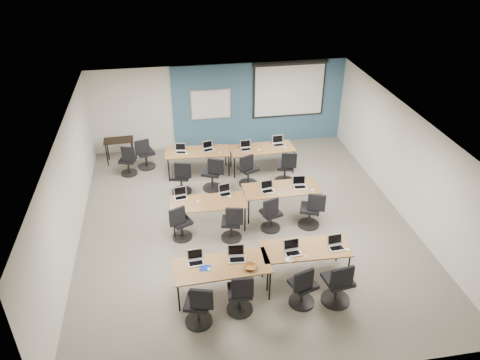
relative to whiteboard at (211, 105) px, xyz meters
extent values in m
cube|color=#6B6354|center=(0.30, -4.43, -1.45)|extent=(8.00, 9.00, 0.02)
cube|color=white|center=(0.30, -4.43, 1.25)|extent=(8.00, 9.00, 0.02)
cube|color=beige|center=(0.30, 0.07, -0.10)|extent=(8.00, 0.04, 2.70)
cube|color=beige|center=(0.30, -8.93, -0.10)|extent=(8.00, 0.04, 2.70)
cube|color=beige|center=(-3.70, -4.43, -0.10)|extent=(0.04, 9.00, 2.70)
cube|color=beige|center=(4.30, -4.43, -0.10)|extent=(0.04, 9.00, 2.70)
cube|color=#3D5977|center=(1.55, 0.04, -0.10)|extent=(5.50, 0.04, 2.70)
cube|color=beige|center=(0.00, 0.00, 0.00)|extent=(1.28, 0.02, 0.98)
cube|color=white|center=(0.00, -0.01, 0.00)|extent=(1.20, 0.02, 0.90)
cube|color=black|center=(2.50, -0.02, 0.35)|extent=(2.32, 0.03, 1.82)
cube|color=white|center=(2.50, -0.03, 0.31)|extent=(2.20, 0.02, 1.62)
cylinder|color=black|center=(2.50, -0.03, 1.19)|extent=(2.40, 0.10, 0.10)
cube|color=olive|center=(-0.58, -6.72, -0.73)|extent=(1.91, 0.80, 0.03)
cylinder|color=black|center=(-1.48, -7.05, -1.10)|extent=(0.04, 0.04, 0.70)
cylinder|color=black|center=(0.31, -7.05, -1.10)|extent=(0.04, 0.04, 0.70)
cylinder|color=black|center=(-1.48, -6.38, -1.10)|extent=(0.04, 0.04, 0.70)
cylinder|color=black|center=(0.31, -6.38, -1.10)|extent=(0.04, 0.04, 0.70)
cube|color=brown|center=(1.19, -6.47, -0.73)|extent=(1.84, 0.77, 0.03)
cylinder|color=black|center=(0.33, -6.79, -1.10)|extent=(0.04, 0.04, 0.70)
cylinder|color=black|center=(2.05, -6.79, -1.10)|extent=(0.04, 0.04, 0.70)
cylinder|color=black|center=(0.33, -6.15, -1.10)|extent=(0.04, 0.04, 0.70)
cylinder|color=black|center=(2.05, -6.15, -1.10)|extent=(0.04, 0.04, 0.70)
cube|color=#A26F2D|center=(-0.61, -4.40, -0.73)|extent=(1.81, 0.75, 0.03)
cylinder|color=black|center=(-1.45, -4.72, -1.10)|extent=(0.04, 0.04, 0.70)
cylinder|color=black|center=(0.24, -4.72, -1.10)|extent=(0.04, 0.04, 0.70)
cylinder|color=black|center=(-1.45, -4.08, -1.10)|extent=(0.04, 0.04, 0.70)
cylinder|color=black|center=(0.24, -4.08, -1.10)|extent=(0.04, 0.04, 0.70)
cube|color=#A55F31|center=(1.28, -4.08, -0.73)|extent=(1.91, 0.80, 0.03)
cylinder|color=black|center=(0.38, -4.42, -1.10)|extent=(0.04, 0.04, 0.70)
cylinder|color=black|center=(2.17, -4.42, -1.10)|extent=(0.04, 0.04, 0.70)
cylinder|color=black|center=(0.38, -3.75, -1.10)|extent=(0.04, 0.04, 0.70)
cylinder|color=black|center=(2.17, -3.75, -1.10)|extent=(0.04, 0.04, 0.70)
cube|color=#8D5E3B|center=(-0.61, -1.71, -0.73)|extent=(1.84, 0.77, 0.03)
cylinder|color=black|center=(-1.47, -2.04, -1.10)|extent=(0.04, 0.04, 0.70)
cylinder|color=black|center=(0.25, -2.04, -1.10)|extent=(0.04, 0.04, 0.70)
cylinder|color=black|center=(-1.47, -1.39, -1.10)|extent=(0.04, 0.04, 0.70)
cylinder|color=black|center=(0.25, -1.39, -1.10)|extent=(0.04, 0.04, 0.70)
cube|color=brown|center=(1.27, -1.83, -0.73)|extent=(1.87, 0.78, 0.03)
cylinder|color=black|center=(0.39, -2.16, -1.10)|extent=(0.04, 0.04, 0.70)
cylinder|color=black|center=(2.14, -2.16, -1.10)|extent=(0.04, 0.04, 0.70)
cylinder|color=black|center=(0.39, -1.50, -1.10)|extent=(0.04, 0.04, 0.70)
cylinder|color=black|center=(2.14, -1.50, -1.10)|extent=(0.04, 0.04, 0.70)
cube|color=silver|center=(-1.08, -6.56, -0.71)|extent=(0.31, 0.23, 0.02)
cube|color=black|center=(-1.08, -6.58, -0.70)|extent=(0.27, 0.13, 0.00)
cube|color=silver|center=(-1.08, -6.44, -0.59)|extent=(0.31, 0.06, 0.22)
cube|color=black|center=(-1.08, -6.45, -0.59)|extent=(0.28, 0.04, 0.18)
ellipsoid|color=white|center=(-0.85, -6.79, -0.71)|extent=(0.06, 0.09, 0.03)
cylinder|color=black|center=(-1.14, -7.40, -1.42)|extent=(0.52, 0.52, 0.05)
cylinder|color=black|center=(-1.14, -7.40, -1.22)|extent=(0.06, 0.06, 0.46)
cube|color=black|center=(-1.14, -7.40, -0.95)|extent=(0.46, 0.46, 0.08)
cube|color=black|center=(-1.07, -7.60, -0.67)|extent=(0.42, 0.06, 0.44)
cube|color=#B8B8B8|center=(-0.26, -6.59, -0.71)|extent=(0.34, 0.25, 0.02)
cube|color=black|center=(-0.26, -6.61, -0.70)|extent=(0.29, 0.15, 0.00)
cube|color=#B8B8B8|center=(-0.26, -6.46, -0.58)|extent=(0.34, 0.06, 0.24)
cube|color=black|center=(-0.26, -6.47, -0.58)|extent=(0.30, 0.04, 0.19)
ellipsoid|color=white|center=(0.05, -6.77, -0.71)|extent=(0.08, 0.11, 0.03)
cylinder|color=black|center=(-0.32, -7.23, -1.42)|extent=(0.51, 0.51, 0.05)
cylinder|color=black|center=(-0.32, -7.23, -1.22)|extent=(0.06, 0.06, 0.45)
cube|color=black|center=(-0.32, -7.23, -0.96)|extent=(0.45, 0.45, 0.08)
cube|color=black|center=(-0.30, -7.43, -0.68)|extent=(0.42, 0.06, 0.44)
cube|color=#A6A6AA|center=(0.89, -6.59, -0.71)|extent=(0.33, 0.24, 0.02)
cube|color=black|center=(0.89, -6.61, -0.70)|extent=(0.28, 0.14, 0.00)
cube|color=#A6A6AA|center=(0.89, -6.46, -0.58)|extent=(0.33, 0.06, 0.23)
cube|color=black|center=(0.89, -6.47, -0.58)|extent=(0.29, 0.04, 0.19)
ellipsoid|color=white|center=(1.11, -6.75, -0.71)|extent=(0.08, 0.10, 0.03)
cylinder|color=black|center=(0.93, -7.25, -1.42)|extent=(0.52, 0.52, 0.05)
cylinder|color=black|center=(0.93, -7.25, -1.22)|extent=(0.06, 0.06, 0.46)
cube|color=black|center=(0.93, -7.25, -0.95)|extent=(0.46, 0.46, 0.08)
cube|color=black|center=(0.86, -7.44, -0.67)|extent=(0.42, 0.06, 0.44)
cube|color=silver|center=(1.82, -6.58, -0.71)|extent=(0.32, 0.24, 0.02)
cube|color=black|center=(1.82, -6.60, -0.70)|extent=(0.27, 0.14, 0.00)
cube|color=silver|center=(1.82, -6.46, -0.59)|extent=(0.32, 0.06, 0.22)
cube|color=black|center=(1.82, -6.46, -0.59)|extent=(0.28, 0.04, 0.18)
ellipsoid|color=white|center=(2.04, -6.69, -0.71)|extent=(0.07, 0.10, 0.04)
cylinder|color=black|center=(1.61, -7.30, -1.42)|extent=(0.58, 0.58, 0.05)
cylinder|color=black|center=(1.61, -7.30, -1.19)|extent=(0.06, 0.06, 0.51)
cube|color=black|center=(1.61, -7.30, -0.90)|extent=(0.51, 0.51, 0.08)
cube|color=black|center=(1.58, -7.54, -0.62)|extent=(0.47, 0.06, 0.44)
cube|color=#B5B5BC|center=(-1.23, -4.13, -0.71)|extent=(0.31, 0.23, 0.02)
cube|color=black|center=(-1.23, -4.15, -0.70)|extent=(0.26, 0.13, 0.00)
cube|color=#B5B5BC|center=(-1.23, -4.00, -0.59)|extent=(0.31, 0.06, 0.21)
cube|color=black|center=(-1.23, -4.01, -0.59)|extent=(0.27, 0.04, 0.18)
ellipsoid|color=white|center=(-0.84, -4.36, -0.71)|extent=(0.09, 0.12, 0.04)
cylinder|color=black|center=(-1.28, -4.72, -1.42)|extent=(0.48, 0.48, 0.05)
cylinder|color=black|center=(-1.28, -4.72, -1.24)|extent=(0.06, 0.06, 0.42)
cube|color=black|center=(-1.28, -4.72, -0.99)|extent=(0.42, 0.42, 0.08)
cube|color=black|center=(-1.36, -4.90, -0.71)|extent=(0.39, 0.06, 0.44)
cube|color=#B5B5B5|center=(-0.15, -4.15, -0.71)|extent=(0.30, 0.22, 0.02)
cube|color=black|center=(-0.15, -4.17, -0.70)|extent=(0.25, 0.13, 0.00)
cube|color=#B5B5B5|center=(-0.15, -4.03, -0.59)|extent=(0.30, 0.06, 0.21)
cube|color=black|center=(-0.15, -4.04, -0.59)|extent=(0.26, 0.04, 0.17)
ellipsoid|color=white|center=(-0.06, -4.26, -0.71)|extent=(0.08, 0.11, 0.04)
cylinder|color=black|center=(-0.13, -4.94, -1.42)|extent=(0.50, 0.50, 0.05)
cylinder|color=black|center=(-0.13, -4.94, -1.23)|extent=(0.06, 0.06, 0.44)
cube|color=black|center=(-0.13, -4.94, -0.97)|extent=(0.44, 0.44, 0.08)
cube|color=black|center=(-0.08, -5.14, -0.69)|extent=(0.40, 0.06, 0.44)
cube|color=#A6A6B3|center=(0.91, -4.18, -0.71)|extent=(0.31, 0.23, 0.02)
cube|color=black|center=(0.91, -4.20, -0.70)|extent=(0.27, 0.13, 0.00)
cube|color=#A6A6B3|center=(0.91, -4.06, -0.59)|extent=(0.31, 0.06, 0.22)
cube|color=black|center=(0.91, -4.07, -0.59)|extent=(0.28, 0.04, 0.18)
ellipsoid|color=white|center=(1.14, -4.36, -0.71)|extent=(0.09, 0.12, 0.04)
cylinder|color=black|center=(0.87, -4.73, -1.42)|extent=(0.49, 0.49, 0.05)
cylinder|color=black|center=(0.87, -4.73, -1.24)|extent=(0.06, 0.06, 0.43)
cube|color=black|center=(0.87, -4.73, -0.98)|extent=(0.43, 0.43, 0.08)
cube|color=black|center=(0.81, -4.92, -0.70)|extent=(0.39, 0.06, 0.44)
cube|color=#AAA9B3|center=(1.75, -4.13, -0.71)|extent=(0.33, 0.24, 0.02)
cube|color=black|center=(1.75, -4.15, -0.70)|extent=(0.28, 0.14, 0.00)
cube|color=#AAA9B3|center=(1.75, -4.00, -0.58)|extent=(0.33, 0.06, 0.23)
cube|color=black|center=(1.75, -4.01, -0.58)|extent=(0.29, 0.04, 0.19)
ellipsoid|color=white|center=(2.00, -4.33, -0.71)|extent=(0.07, 0.10, 0.03)
cylinder|color=black|center=(1.84, -4.75, -1.42)|extent=(0.53, 0.53, 0.05)
cylinder|color=black|center=(1.84, -4.75, -1.22)|extent=(0.06, 0.06, 0.46)
cube|color=black|center=(1.84, -4.75, -0.95)|extent=(0.46, 0.46, 0.08)
cube|color=black|center=(1.91, -4.95, -0.67)|extent=(0.42, 0.06, 0.44)
cube|color=#BBBBBB|center=(-1.08, -1.72, -0.71)|extent=(0.31, 0.22, 0.02)
cube|color=black|center=(-1.08, -1.74, -0.70)|extent=(0.26, 0.13, 0.00)
cube|color=#BBBBBB|center=(-1.08, -1.60, -0.59)|extent=(0.31, 0.06, 0.21)
cube|color=black|center=(-1.08, -1.61, -0.59)|extent=(0.27, 0.04, 0.17)
ellipsoid|color=white|center=(-0.91, -1.87, -0.71)|extent=(0.07, 0.11, 0.04)
cylinder|color=black|center=(-1.16, -2.67, -1.42)|extent=(0.54, 0.54, 0.05)
cylinder|color=black|center=(-1.16, -2.67, -1.21)|extent=(0.06, 0.06, 0.48)
cube|color=black|center=(-1.16, -2.67, -0.93)|extent=(0.48, 0.48, 0.08)
cube|color=black|center=(-1.10, -2.89, -0.65)|extent=(0.44, 0.06, 0.44)
cube|color=#AEAEB2|center=(-0.30, -1.70, -0.71)|extent=(0.30, 0.22, 0.02)
cube|color=black|center=(-0.30, -1.72, -0.70)|extent=(0.26, 0.13, 0.00)
cube|color=#AEAEB2|center=(-0.30, -1.58, -0.59)|extent=(0.30, 0.06, 0.21)
cube|color=black|center=(-0.30, -1.59, -0.59)|extent=(0.26, 0.04, 0.17)
ellipsoid|color=white|center=(0.01, -1.91, -0.71)|extent=(0.06, 0.09, 0.03)
cylinder|color=black|center=(-0.31, -2.63, -1.42)|extent=(0.54, 0.54, 0.05)
cylinder|color=black|center=(-0.31, -2.63, -1.21)|extent=(0.06, 0.06, 0.48)
cube|color=black|center=(-0.31, -2.63, -0.93)|extent=(0.48, 0.48, 0.08)
cube|color=black|center=(-0.22, -2.83, -0.65)|extent=(0.44, 0.06, 0.44)
cube|color=#B8B7BE|center=(0.79, -1.85, -0.71)|extent=(0.32, 0.23, 0.02)
cube|color=black|center=(0.79, -1.87, -0.70)|extent=(0.27, 0.13, 0.00)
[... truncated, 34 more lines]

